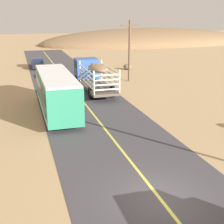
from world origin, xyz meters
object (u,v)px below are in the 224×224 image
(bus, at_px, (56,92))
(power_pole_mid, at_px, (129,49))
(boulder_far_horizon, at_px, (127,67))
(livestock_truck, at_px, (91,72))
(car_far, at_px, (38,63))

(bus, bearing_deg, power_pole_mid, 45.43)
(boulder_far_horizon, bearing_deg, livestock_truck, -128.37)
(car_far, height_order, power_pole_mid, power_pole_mid)
(livestock_truck, bearing_deg, power_pole_mid, 22.79)
(car_far, distance_m, power_pole_mid, 16.46)
(livestock_truck, xyz_separation_m, bus, (-4.68, -7.85, -0.04))
(power_pole_mid, bearing_deg, car_far, 127.62)
(car_far, relative_size, power_pole_mid, 0.62)
(livestock_truck, height_order, bus, bus)
(boulder_far_horizon, bearing_deg, power_pole_mid, -108.33)
(car_far, bearing_deg, boulder_far_horizon, -23.00)
(livestock_truck, bearing_deg, car_far, 107.25)
(livestock_truck, relative_size, car_far, 2.20)
(bus, distance_m, car_far, 22.86)
(bus, relative_size, car_far, 2.27)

